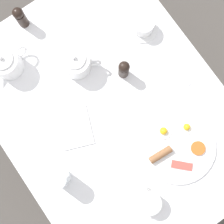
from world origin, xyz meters
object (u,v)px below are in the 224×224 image
teacup_with_saucer_left (149,202)px  teacup_with_saucer_right (143,26)px  fork_by_plate (104,174)px  knife_by_plate (169,74)px  salt_grinder (124,69)px  teapot_near (76,62)px  teapot_far (6,63)px  water_glass_tall (60,179)px  pepper_grinder (20,17)px  napkin_folded (75,127)px  breakfast_plate (177,145)px

teacup_with_saucer_left → teacup_with_saucer_right: same height
teacup_with_saucer_right → fork_by_plate: 0.65m
teacup_with_saucer_right → fork_by_plate: size_ratio=0.80×
knife_by_plate → salt_grinder: bearing=-35.5°
teapot_near → fork_by_plate: (0.17, 0.44, -0.05)m
teapot_far → water_glass_tall: (0.08, 0.52, 0.02)m
pepper_grinder → napkin_folded: 0.51m
napkin_folded → knife_by_plate: 0.46m
teapot_far → teacup_with_saucer_right: bearing=156.6°
teapot_near → knife_by_plate: bearing=175.0°
teapot_near → teacup_with_saucer_right: 0.33m
teacup_with_saucer_left → fork_by_plate: 0.21m
breakfast_plate → pepper_grinder: pepper_grinder is taller
breakfast_plate → teapot_near: (0.15, -0.51, 0.04)m
salt_grinder → fork_by_plate: size_ratio=0.70×
salt_grinder → napkin_folded: bearing=14.0°
teapot_far → teacup_with_saucer_left: (-0.16, 0.79, -0.02)m
fork_by_plate → salt_grinder: bearing=-135.6°
breakfast_plate → teapot_far: (0.38, -0.68, 0.04)m
breakfast_plate → knife_by_plate: size_ratio=1.69×
salt_grinder → water_glass_tall: bearing=25.4°
teapot_near → napkin_folded: size_ratio=0.90×
pepper_grinder → knife_by_plate: (-0.38, 0.54, -0.06)m
breakfast_plate → teapot_near: size_ratio=1.73×
water_glass_tall → salt_grinder: water_glass_tall is taller
breakfast_plate → salt_grinder: salt_grinder is taller
breakfast_plate → teacup_with_saucer_left: teacup_with_saucer_left is taller
teacup_with_saucer_left → knife_by_plate: teacup_with_saucer_left is taller
pepper_grinder → fork_by_plate: bearing=83.6°
teacup_with_saucer_right → salt_grinder: size_ratio=1.14×
water_glass_tall → teapot_near: bearing=-131.4°
teacup_with_saucer_left → water_glass_tall: bearing=-49.6°
knife_by_plate → fork_by_plate: bearing=22.0°
teacup_with_saucer_left → fork_by_plate: (0.09, -0.19, -0.03)m
teacup_with_saucer_left → salt_grinder: size_ratio=1.12×
teacup_with_saucer_left → teacup_with_saucer_right: bearing=-123.8°
breakfast_plate → fork_by_plate: (0.31, -0.07, -0.01)m
salt_grinder → teacup_with_saucer_right: bearing=-147.8°
salt_grinder → knife_by_plate: bearing=144.5°
teapot_near → salt_grinder: bearing=170.6°
breakfast_plate → fork_by_plate: bearing=-13.2°
teapot_far → knife_by_plate: 0.68m
knife_by_plate → water_glass_tall: bearing=9.5°
teacup_with_saucer_left → water_glass_tall: water_glass_tall is taller
teapot_far → fork_by_plate: bearing=91.6°
teapot_near → salt_grinder: (-0.14, 0.14, 0.01)m
breakfast_plate → salt_grinder: size_ratio=2.63×
teapot_near → water_glass_tall: size_ratio=1.33×
breakfast_plate → teapot_far: teapot_far is taller
napkin_folded → teapot_near: bearing=-126.4°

